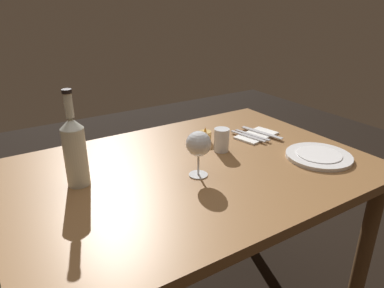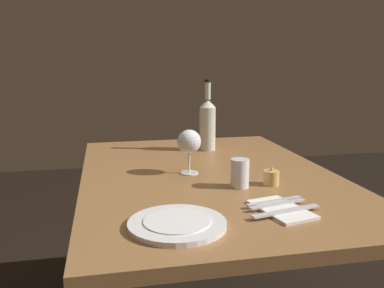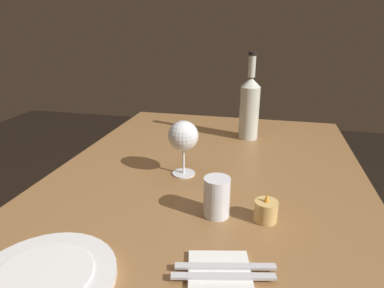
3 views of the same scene
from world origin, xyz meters
name	(u,v)px [view 3 (image 3 of 3)]	position (x,y,z in m)	size (l,w,h in m)	color
dining_table	(205,206)	(0.00, 0.00, 0.65)	(1.30, 0.90, 0.74)	olive
wine_glass_left	(183,137)	(-0.02, -0.07, 0.85)	(0.09, 0.09, 0.16)	white
wine_bottle	(249,106)	(-0.38, 0.09, 0.86)	(0.07, 0.07, 0.32)	silver
water_tumbler	(217,199)	(0.18, 0.06, 0.78)	(0.06, 0.06, 0.09)	white
votive_candle	(266,211)	(0.17, 0.17, 0.76)	(0.05, 0.05, 0.07)	#DBB266
dinner_plate	(43,279)	(0.45, -0.19, 0.75)	(0.25, 0.25, 0.02)	white
fork_inner	(223,276)	(0.38, 0.10, 0.75)	(0.05, 0.18, 0.00)	silver
fork_outer	(225,266)	(0.35, 0.10, 0.75)	(0.05, 0.18, 0.00)	silver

